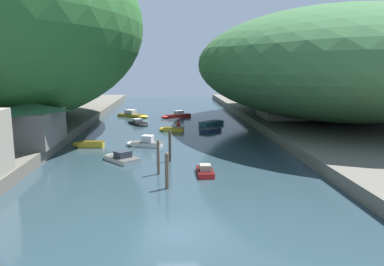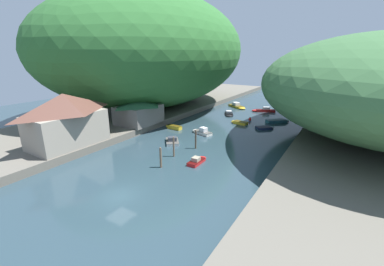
{
  "view_description": "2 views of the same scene",
  "coord_description": "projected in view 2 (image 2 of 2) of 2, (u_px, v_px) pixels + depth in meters",
  "views": [
    {
      "loc": [
        -0.5,
        -19.82,
        9.32
      ],
      "look_at": [
        1.97,
        18.15,
        2.51
      ],
      "focal_mm": 35.0,
      "sensor_mm": 36.0,
      "label": 1
    },
    {
      "loc": [
        19.18,
        -16.35,
        14.53
      ],
      "look_at": [
        -2.09,
        18.13,
        1.82
      ],
      "focal_mm": 24.0,
      "sensor_mm": 36.0,
      "label": 2
    }
  ],
  "objects": [
    {
      "name": "person_on_quay",
      "position": [
        62.0,
        144.0,
        36.53
      ],
      "size": [
        0.33,
        0.43,
        1.69
      ],
      "rotation": [
        0.0,
        0.0,
        1.91
      ],
      "color": "#282D3D",
      "rests_on": "left_bank"
    },
    {
      "name": "mooring_post_second",
      "position": [
        174.0,
        147.0,
        37.13
      ],
      "size": [
        0.26,
        0.26,
        3.08
      ],
      "color": "brown",
      "rests_on": "water_surface"
    },
    {
      "name": "channel_buoy_near",
      "position": [
        250.0,
        119.0,
        57.09
      ],
      "size": [
        0.66,
        0.66,
        0.99
      ],
      "color": "red",
      "rests_on": "water_surface"
    },
    {
      "name": "mooring_post_nearest",
      "position": [
        161.0,
        157.0,
        33.57
      ],
      "size": [
        0.3,
        0.3,
        2.85
      ],
      "color": "brown",
      "rests_on": "water_surface"
    },
    {
      "name": "right_bank",
      "position": [
        374.0,
        147.0,
        39.55
      ],
      "size": [
        22.0,
        120.0,
        1.18
      ],
      "color": "#666056",
      "rests_on": "ground"
    },
    {
      "name": "boathouse_shed",
      "position": [
        139.0,
        111.0,
        50.2
      ],
      "size": [
        7.07,
        8.45,
        4.63
      ],
      "color": "slate",
      "rests_on": "left_bank"
    },
    {
      "name": "boat_red_skiff",
      "position": [
        265.0,
        128.0,
        51.18
      ],
      "size": [
        3.77,
        3.64,
        0.46
      ],
      "rotation": [
        0.0,
        0.0,
        5.45
      ],
      "color": "navy",
      "rests_on": "water_surface"
    },
    {
      "name": "hillside_left",
      "position": [
        150.0,
        51.0,
        63.71
      ],
      "size": [
        41.81,
        58.54,
        27.64
      ],
      "color": "#2D662D",
      "rests_on": "left_bank"
    },
    {
      "name": "person_by_boathouse",
      "position": [
        78.0,
        142.0,
        37.25
      ],
      "size": [
        0.26,
        0.4,
        1.69
      ],
      "rotation": [
        0.0,
        0.0,
        1.67
      ],
      "color": "#282D3D",
      "rests_on": "left_bank"
    },
    {
      "name": "boat_open_rowboat",
      "position": [
        239.0,
        122.0,
        54.77
      ],
      "size": [
        3.8,
        1.97,
        0.59
      ],
      "rotation": [
        0.0,
        0.0,
        1.42
      ],
      "color": "gold",
      "rests_on": "water_surface"
    },
    {
      "name": "water_surface",
      "position": [
        232.0,
        128.0,
        51.6
      ],
      "size": [
        130.0,
        130.0,
        0.0
      ],
      "primitive_type": "plane",
      "color": "#283D47",
      "rests_on": "ground"
    },
    {
      "name": "boat_mid_channel",
      "position": [
        198.0,
        160.0,
        35.45
      ],
      "size": [
        1.41,
        3.74,
        0.93
      ],
      "rotation": [
        0.0,
        0.0,
        0.01
      ],
      "color": "red",
      "rests_on": "water_surface"
    },
    {
      "name": "boat_far_upstream",
      "position": [
        229.0,
        114.0,
        62.56
      ],
      "size": [
        3.72,
        4.91,
        0.91
      ],
      "rotation": [
        0.0,
        0.0,
        3.63
      ],
      "color": "black",
      "rests_on": "water_surface"
    },
    {
      "name": "boat_far_right_bank",
      "position": [
        172.0,
        140.0,
        43.56
      ],
      "size": [
        4.4,
        4.74,
        1.08
      ],
      "rotation": [
        0.0,
        0.0,
        0.69
      ],
      "color": "silver",
      "rests_on": "water_surface"
    },
    {
      "name": "boat_small_dinghy",
      "position": [
        173.0,
        127.0,
        51.22
      ],
      "size": [
        3.67,
        1.31,
        0.71
      ],
      "rotation": [
        0.0,
        0.0,
        1.52
      ],
      "color": "gold",
      "rests_on": "water_surface"
    },
    {
      "name": "boat_yellow_tender",
      "position": [
        279.0,
        121.0,
        55.88
      ],
      "size": [
        4.89,
        4.84,
        0.63
      ],
      "rotation": [
        0.0,
        0.0,
        5.49
      ],
      "color": "teal",
      "rests_on": "water_surface"
    },
    {
      "name": "left_bank",
      "position": [
        143.0,
        112.0,
        63.29
      ],
      "size": [
        22.0,
        120.0,
        1.18
      ],
      "color": "#666056",
      "rests_on": "ground"
    },
    {
      "name": "mooring_post_middle",
      "position": [
        196.0,
        139.0,
        40.26
      ],
      "size": [
        0.27,
        0.27,
        3.09
      ],
      "color": "#4C3D2D",
      "rests_on": "water_surface"
    },
    {
      "name": "boat_moored_right",
      "position": [
        237.0,
        106.0,
        71.02
      ],
      "size": [
        6.42,
        5.35,
        1.3
      ],
      "rotation": [
        0.0,
        0.0,
        4.1
      ],
      "color": "gold",
      "rests_on": "water_surface"
    },
    {
      "name": "boat_white_cruiser",
      "position": [
        201.0,
        132.0,
        48.01
      ],
      "size": [
        4.64,
        2.72,
        1.33
      ],
      "rotation": [
        0.0,
        0.0,
        1.27
      ],
      "color": "silver",
      "rests_on": "water_surface"
    },
    {
      "name": "boat_cabin_cruiser",
      "position": [
        263.0,
        110.0,
        65.88
      ],
      "size": [
        5.82,
        3.84,
        1.28
      ],
      "rotation": [
        0.0,
        0.0,
        2.06
      ],
      "color": "red",
      "rests_on": "water_surface"
    },
    {
      "name": "right_bank_cottage",
      "position": [
        336.0,
        115.0,
        49.02
      ],
      "size": [
        6.56,
        8.6,
        3.67
      ],
      "color": "gray",
      "rests_on": "right_bank"
    },
    {
      "name": "waterfront_building",
      "position": [
        66.0,
        119.0,
        37.73
      ],
      "size": [
        6.53,
        11.31,
        7.78
      ],
      "color": "gray",
      "rests_on": "left_bank"
    }
  ]
}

